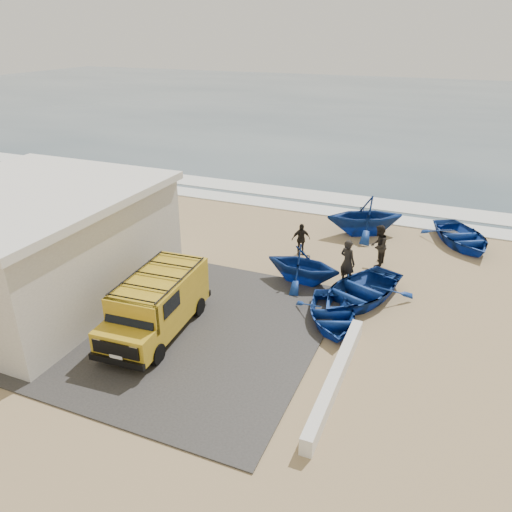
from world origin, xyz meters
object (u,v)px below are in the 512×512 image
(boat_far_right, at_px, (462,237))
(fisherman_front, at_px, (347,262))
(fisherman_back, at_px, (301,239))
(building, at_px, (30,244))
(boat_far_left, at_px, (365,215))
(van, at_px, (157,303))
(boat_near_right, at_px, (359,290))
(boat_near_left, at_px, (332,314))
(fisherman_middle, at_px, (379,246))
(boat_mid_left, at_px, (303,264))
(parapet, at_px, (336,378))

(boat_far_right, bearing_deg, fisherman_front, -153.24)
(fisherman_back, bearing_deg, boat_far_right, -5.53)
(building, relative_size, boat_far_left, 2.42)
(van, distance_m, boat_far_left, 12.77)
(boat_near_right, bearing_deg, boat_far_right, 86.72)
(boat_near_left, xyz_separation_m, fisherman_middle, (0.64, 5.52, 0.59))
(van, height_order, fisherman_front, van)
(van, bearing_deg, fisherman_middle, 50.04)
(building, height_order, boat_near_right, building)
(van, bearing_deg, boat_far_right, 48.43)
(boat_near_left, xyz_separation_m, fisherman_back, (-2.92, 5.31, 0.41))
(fisherman_back, bearing_deg, building, -174.28)
(boat_far_left, xyz_separation_m, boat_far_right, (4.73, 0.45, -0.59))
(building, xyz_separation_m, boat_far_right, (15.54, 11.78, -1.73))
(fisherman_front, distance_m, fisherman_middle, 2.45)
(van, height_order, boat_mid_left, van)
(boat_near_right, xyz_separation_m, fisherman_front, (-0.81, 1.23, 0.53))
(fisherman_middle, bearing_deg, boat_near_right, 3.94)
(boat_far_left, bearing_deg, boat_near_left, -22.55)
(parapet, bearing_deg, van, 175.51)
(boat_mid_left, distance_m, fisherman_front, 1.83)
(parapet, bearing_deg, boat_near_right, 94.67)
(boat_near_right, distance_m, fisherman_back, 4.83)
(boat_near_left, xyz_separation_m, fisherman_front, (-0.23, 3.23, 0.63))
(boat_near_right, height_order, boat_mid_left, boat_mid_left)
(van, relative_size, boat_near_left, 1.46)
(building, relative_size, boat_mid_left, 2.96)
(building, bearing_deg, fisherman_middle, 33.00)
(building, distance_m, boat_far_left, 15.70)
(parapet, distance_m, fisherman_front, 6.74)
(boat_far_right, bearing_deg, boat_far_left, 156.86)
(boat_near_right, xyz_separation_m, boat_mid_left, (-2.52, 0.61, 0.38))
(fisherman_middle, bearing_deg, boat_far_right, 143.79)
(fisherman_front, xyz_separation_m, fisherman_middle, (0.87, 2.29, -0.04))
(boat_far_right, distance_m, fisherman_middle, 5.22)
(boat_far_right, bearing_deg, boat_near_left, -141.86)
(parapet, height_order, van, van)
(van, xyz_separation_m, fisherman_back, (2.59, 8.15, -0.37))
(building, height_order, parapet, building)
(boat_far_left, bearing_deg, fisherman_front, -22.42)
(parapet, xyz_separation_m, boat_far_right, (3.04, 12.78, 0.16))
(boat_near_left, xyz_separation_m, boat_mid_left, (-1.95, 2.61, 0.48))
(boat_far_right, distance_m, fisherman_back, 8.10)
(boat_far_right, bearing_deg, fisherman_middle, -159.74)
(building, bearing_deg, parapet, -4.58)
(boat_near_left, xyz_separation_m, boat_far_left, (-0.68, 8.98, 0.67))
(boat_far_left, bearing_deg, fisherman_middle, -6.04)
(building, height_order, fisherman_front, building)
(boat_near_left, bearing_deg, parapet, -94.74)
(boat_near_left, height_order, fisherman_front, fisherman_front)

